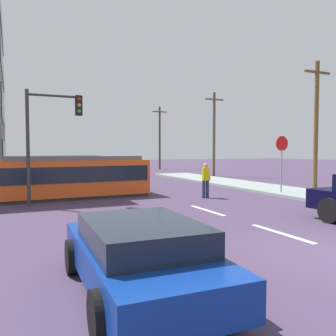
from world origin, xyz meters
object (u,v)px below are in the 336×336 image
Objects in this scene: stop_sign at (282,152)px; pedestrian_crossing at (206,178)px; utility_pole_near at (316,124)px; traffic_light_mast at (51,126)px; parked_sedan_near at (139,254)px; utility_pole_mid at (214,133)px; city_bus at (101,168)px; streetcar_tram at (74,176)px; utility_pole_far at (160,137)px.

pedestrian_crossing is at bearing 171.69° from stop_sign.
stop_sign is 0.40× the size of utility_pole_near.
stop_sign is at bearing -6.45° from traffic_light_mast.
parked_sedan_near is 0.59× the size of utility_pole_mid.
city_bus is at bearing 78.64° from parked_sedan_near.
stop_sign is 0.61× the size of traffic_light_mast.
pedestrian_crossing is 7.42m from traffic_light_mast.
utility_pole_near is at bearing -41.10° from city_bus.
streetcar_tram is 4.20× the size of pedestrian_crossing.
utility_pole_near is at bearing -92.07° from utility_pole_far.
pedestrian_crossing is 0.22× the size of utility_pole_far.
streetcar_tram is 25.40m from utility_pole_far.
traffic_light_mast is 0.66× the size of utility_pole_near.
pedestrian_crossing is at bearing 54.16° from parked_sedan_near.
city_bus is 0.73× the size of utility_pole_mid.
city_bus is 1.12× the size of traffic_light_mast.
city_bus is 0.74× the size of utility_pole_near.
pedestrian_crossing is 7.46m from utility_pole_near.
utility_pole_mid is at bearing 86.44° from utility_pole_near.
utility_pole_near is (6.91, -0.19, 2.82)m from pedestrian_crossing.
streetcar_tram is 1.32× the size of city_bus.
city_bus is 11.69m from stop_sign.
utility_pole_far is at bearing 89.34° from utility_pole_mid.
utility_pole_near reaches higher than city_bus.
stop_sign reaches higher than pedestrian_crossing.
parked_sedan_near is (-3.57, -17.74, -0.46)m from city_bus.
streetcar_tram is at bearing -122.37° from utility_pole_far.
stop_sign is (7.21, -9.13, 1.12)m from city_bus.
streetcar_tram is 6.30m from city_bus.
streetcar_tram reaches higher than city_bus.
traffic_light_mast is 18.31m from utility_pole_mid.
utility_pole_mid is at bearing 36.86° from traffic_light_mast.
traffic_light_mast reaches higher than streetcar_tram.
city_bus is 9.07m from traffic_light_mast.
utility_pole_mid is (7.64, 11.63, 2.87)m from pedestrian_crossing.
utility_pole_mid is at bearing -90.66° from utility_pole_far.
traffic_light_mast is at bearing -143.14° from utility_pole_mid.
city_bus is 0.71× the size of utility_pole_far.
streetcar_tram is 16.25m from utility_pole_mid.
parked_sedan_near is at bearing -146.35° from utility_pole_near.
utility_pole_far is at bearing 57.79° from traffic_light_mast.
city_bus is at bearing 138.90° from utility_pole_near.
stop_sign is at bearing -98.43° from utility_pole_far.
utility_pole_mid reaches higher than city_bus.
streetcar_tram is at bearing -114.80° from city_bus.
utility_pole_near reaches higher than streetcar_tram.
utility_pole_far is (13.51, 21.31, 2.86)m from streetcar_tram.
parked_sedan_near is 0.59× the size of utility_pole_near.
streetcar_tram is 0.94× the size of utility_pole_far.
pedestrian_crossing is at bearing -107.88° from utility_pole_far.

